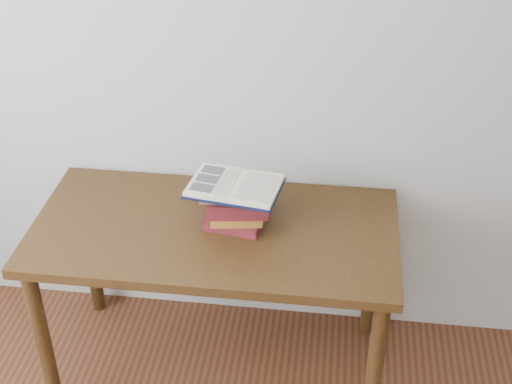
# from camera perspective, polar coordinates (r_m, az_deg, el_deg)

# --- Properties ---
(desk) EXTENTS (1.38, 0.69, 0.74)m
(desk) POSITION_cam_1_polar(r_m,az_deg,el_deg) (2.75, -3.29, -4.46)
(desk) COLOR #432F10
(desk) RESTS_ON ground
(book_stack) EXTENTS (0.28, 0.20, 0.16)m
(book_stack) POSITION_cam_1_polar(r_m,az_deg,el_deg) (2.66, -1.61, -1.14)
(book_stack) COLOR maroon
(book_stack) RESTS_ON desk
(open_book) EXTENTS (0.36, 0.28, 0.03)m
(open_book) POSITION_cam_1_polar(r_m,az_deg,el_deg) (2.61, -1.71, 0.47)
(open_book) COLOR black
(open_book) RESTS_ON book_stack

